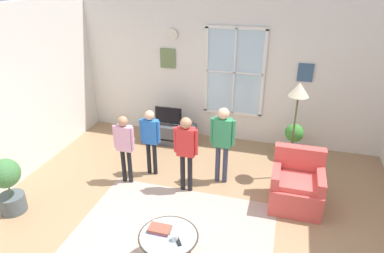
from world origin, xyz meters
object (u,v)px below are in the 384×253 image
(remote_near_books, at_px, (168,230))
(potted_plant_by_window, at_px, (293,140))
(person_green_shirt, at_px, (222,137))
(television, at_px, (168,116))
(cup, at_px, (175,237))
(armchair, at_px, (296,186))
(potted_plant_corner, at_px, (8,184))
(person_blue_shirt, at_px, (151,135))
(coffee_table, at_px, (168,237))
(remote_near_cup, at_px, (178,241))
(person_pink_shirt, at_px, (125,142))
(floor_lamp, at_px, (298,100))
(tv_stand, at_px, (169,133))
(book_stack, at_px, (160,229))
(person_red_shirt, at_px, (186,146))

(remote_near_books, height_order, potted_plant_by_window, potted_plant_by_window)
(person_green_shirt, relative_size, potted_plant_by_window, 1.94)
(television, bearing_deg, cup, -69.42)
(armchair, bearing_deg, potted_plant_by_window, 93.04)
(potted_plant_by_window, distance_m, potted_plant_corner, 4.88)
(person_blue_shirt, bearing_deg, person_green_shirt, 3.95)
(cup, xyz_separation_m, person_green_shirt, (0.15, 2.03, 0.35))
(coffee_table, relative_size, remote_near_cup, 5.20)
(cup, bearing_deg, television, 110.58)
(armchair, height_order, potted_plant_by_window, armchair)
(person_pink_shirt, distance_m, floor_lamp, 2.86)
(tv_stand, relative_size, coffee_table, 1.50)
(book_stack, xyz_separation_m, person_pink_shirt, (-1.16, 1.48, 0.28))
(remote_near_cup, xyz_separation_m, person_red_shirt, (-0.39, 1.64, 0.35))
(remote_near_cup, xyz_separation_m, floor_lamp, (1.20, 2.50, 0.97))
(remote_near_books, xyz_separation_m, floor_lamp, (1.38, 2.35, 0.97))
(armchair, height_order, person_green_shirt, person_green_shirt)
(potted_plant_by_window, bearing_deg, remote_near_cup, -111.16)
(cup, bearing_deg, person_pink_shirt, 131.14)
(tv_stand, height_order, cup, cup)
(person_pink_shirt, distance_m, potted_plant_by_window, 3.15)
(coffee_table, height_order, person_red_shirt, person_red_shirt)
(coffee_table, height_order, cup, cup)
(remote_near_cup, bearing_deg, remote_near_books, 139.97)
(armchair, height_order, cup, armchair)
(tv_stand, distance_m, potted_plant_by_window, 2.49)
(person_pink_shirt, relative_size, potted_plant_by_window, 1.74)
(television, height_order, floor_lamp, floor_lamp)
(remote_near_cup, bearing_deg, book_stack, 156.35)
(person_blue_shirt, bearing_deg, book_stack, -65.29)
(person_green_shirt, xyz_separation_m, potted_plant_by_window, (1.15, 1.17, -0.47))
(person_pink_shirt, distance_m, potted_plant_corner, 1.80)
(remote_near_books, bearing_deg, potted_plant_corner, 174.10)
(remote_near_cup, relative_size, person_pink_shirt, 0.12)
(remote_near_cup, height_order, person_green_shirt, person_green_shirt)
(person_pink_shirt, bearing_deg, book_stack, -52.05)
(floor_lamp, bearing_deg, tv_stand, 164.29)
(person_blue_shirt, relative_size, person_pink_shirt, 0.99)
(person_blue_shirt, relative_size, potted_plant_by_window, 1.73)
(person_green_shirt, bearing_deg, cup, -94.13)
(person_red_shirt, distance_m, person_pink_shirt, 1.04)
(tv_stand, xyz_separation_m, cup, (1.19, -3.16, 0.29))
(potted_plant_by_window, bearing_deg, potted_plant_corner, -144.93)
(tv_stand, distance_m, remote_near_books, 3.22)
(television, bearing_deg, floor_lamp, -15.65)
(television, relative_size, remote_near_cup, 3.91)
(potted_plant_corner, bearing_deg, person_green_shirt, 29.79)
(coffee_table, relative_size, potted_plant_by_window, 1.04)
(armchair, bearing_deg, person_green_shirt, 166.03)
(cup, height_order, floor_lamp, floor_lamp)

